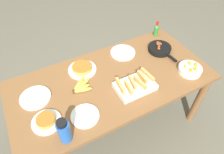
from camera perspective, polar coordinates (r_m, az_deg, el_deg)
name	(u,v)px	position (r m, az deg, el deg)	size (l,w,h in m)	color
ground_plane	(112,123)	(2.32, 0.00, -12.96)	(14.00, 14.00, 0.00)	#666051
dining_table	(112,86)	(1.80, 0.00, -2.67)	(1.75, 0.85, 0.72)	brown
banana_bunch	(81,86)	(1.68, -8.86, -2.69)	(0.20, 0.19, 0.04)	gold
melon_tray	(135,85)	(1.65, 6.55, -2.37)	(0.32, 0.22, 0.10)	silver
skillet	(160,49)	(2.06, 13.50, 7.86)	(0.22, 0.35, 0.08)	black
frittata_plate_center	(82,68)	(1.82, -8.52, 2.43)	(0.26, 0.26, 0.06)	silver
frittata_plate_side	(46,121)	(1.53, -18.28, -11.84)	(0.22, 0.22, 0.05)	silver
empty_plate_near_front	(123,53)	(1.99, 3.13, 6.98)	(0.24, 0.24, 0.02)	silver
empty_plate_far_left	(35,98)	(1.71, -21.05, -5.51)	(0.24, 0.24, 0.02)	silver
empty_plate_far_right	(85,116)	(1.51, -7.70, -10.94)	(0.21, 0.21, 0.02)	silver
fruit_bowl_mango	(190,69)	(1.91, 21.43, 2.11)	(0.21, 0.21, 0.10)	silver
water_bottle	(64,131)	(1.37, -13.53, -14.73)	(0.09, 0.09, 0.21)	blue
hot_sauce_bottle	(156,30)	(2.25, 12.55, 13.09)	(0.05, 0.05, 0.17)	#337F2D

